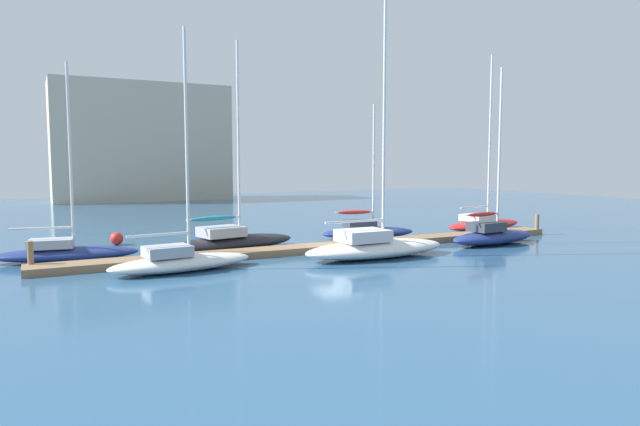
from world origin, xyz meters
name	(u,v)px	position (x,y,z in m)	size (l,w,h in m)	color
ground_plane	(336,250)	(0.00, 0.00, 0.00)	(120.00, 120.00, 0.00)	#2D567A
dock_pier	(336,246)	(0.00, 0.00, 0.19)	(32.68, 1.69, 0.38)	#846647
dock_piling_near_end	(31,257)	(-15.94, 0.70, 0.73)	(0.28, 0.28, 1.46)	#846647
dock_piling_far_end	(537,224)	(15.94, -0.70, 0.73)	(0.28, 0.28, 1.46)	#846647
sailboat_0	(65,251)	(-14.36, 3.14, 0.52)	(7.35, 3.13, 10.21)	navy
sailboat_1	(180,260)	(-9.68, -2.34, 0.55)	(7.07, 2.85, 11.33)	white
sailboat_2	(232,240)	(-5.49, 2.57, 0.61)	(8.26, 4.05, 12.06)	black
sailboat_3	(375,246)	(0.51, -3.41, 0.64)	(8.49, 2.85, 13.69)	white
sailboat_4	(367,230)	(4.28, 3.29, 0.54)	(6.78, 3.28, 8.97)	navy
sailboat_5	(492,234)	(9.73, -2.70, 0.62)	(6.97, 2.76, 10.92)	navy
sailboat_6	(484,223)	(14.64, 3.17, 0.55)	(8.18, 4.01, 13.07)	#B21E1E
mooring_buoy_red	(117,239)	(-11.19, 7.87, 0.40)	(0.80, 0.80, 0.80)	red
harbor_building_distant	(142,143)	(-2.20, 50.06, 7.75)	(22.62, 8.81, 15.50)	#BCB299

